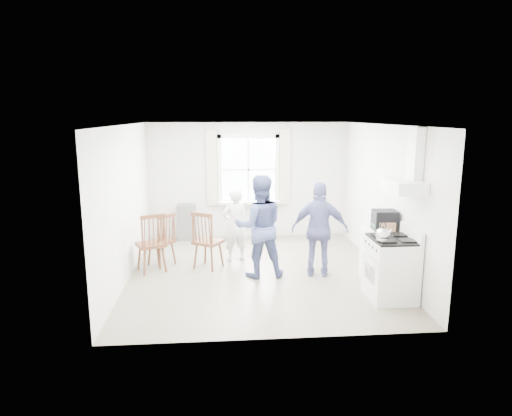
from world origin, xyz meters
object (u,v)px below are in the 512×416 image
at_px(low_cabinet, 379,256).
at_px(windsor_chair_b, 205,234).
at_px(windsor_chair_a, 152,237).
at_px(windsor_chair_c, 164,234).
at_px(person_left, 235,225).
at_px(stereo_stack, 385,220).
at_px(person_right, 320,230).
at_px(gas_stove, 391,268).
at_px(person_mid, 259,226).

bearing_deg(low_cabinet, windsor_chair_b, 163.32).
relative_size(windsor_chair_a, windsor_chair_c, 1.09).
height_order(low_cabinet, windsor_chair_c, windsor_chair_c).
relative_size(windsor_chair_b, person_left, 0.76).
distance_m(stereo_stack, person_left, 2.79).
relative_size(windsor_chair_c, person_right, 0.60).
bearing_deg(low_cabinet, person_right, 157.60).
distance_m(person_left, person_right, 1.72).
distance_m(low_cabinet, person_right, 1.08).
xyz_separation_m(stereo_stack, person_right, (-0.99, 0.40, -0.24)).
height_order(windsor_chair_c, person_left, person_left).
height_order(low_cabinet, windsor_chair_a, windsor_chair_a).
distance_m(stereo_stack, windsor_chair_a, 3.97).
xyz_separation_m(gas_stove, stereo_stack, (0.12, 0.68, 0.58)).
height_order(gas_stove, windsor_chair_a, gas_stove).
bearing_deg(windsor_chair_c, person_mid, -21.62).
relative_size(stereo_stack, windsor_chair_a, 0.36).
bearing_deg(person_mid, gas_stove, 144.68).
bearing_deg(person_mid, low_cabinet, 162.95).
bearing_deg(windsor_chair_a, windsor_chair_c, 66.67).
xyz_separation_m(gas_stove, windsor_chair_c, (-3.60, 1.82, 0.12)).
xyz_separation_m(person_left, person_right, (1.42, -0.95, 0.12)).
bearing_deg(stereo_stack, gas_stove, -99.80).
xyz_separation_m(low_cabinet, person_right, (-0.94, 0.39, 0.38)).
distance_m(gas_stove, low_cabinet, 0.70).
height_order(windsor_chair_a, person_left, person_left).
xyz_separation_m(windsor_chair_b, person_right, (1.99, -0.49, 0.17)).
bearing_deg(stereo_stack, person_mid, 166.91).
height_order(person_left, person_mid, person_mid).
xyz_separation_m(windsor_chair_c, person_mid, (1.69, -0.67, 0.28)).
bearing_deg(person_mid, windsor_chair_b, -28.20).
height_order(gas_stove, windsor_chair_c, gas_stove).
bearing_deg(windsor_chair_a, person_left, 21.94).
relative_size(gas_stove, windsor_chair_a, 1.03).
bearing_deg(person_left, low_cabinet, 133.13).
bearing_deg(gas_stove, stereo_stack, 80.20).
relative_size(low_cabinet, windsor_chair_c, 0.90).
bearing_deg(person_left, windsor_chair_a, 4.64).
relative_size(gas_stove, person_mid, 0.63).
bearing_deg(gas_stove, person_left, 138.33).
height_order(stereo_stack, person_left, person_left).
xyz_separation_m(windsor_chair_a, windsor_chair_c, (0.16, 0.37, -0.06)).
bearing_deg(low_cabinet, stereo_stack, -20.75).
height_order(windsor_chair_a, windsor_chair_c, windsor_chair_a).
xyz_separation_m(windsor_chair_a, windsor_chair_b, (0.90, 0.13, -0.01)).
bearing_deg(gas_stove, person_mid, 148.83).
bearing_deg(windsor_chair_c, person_left, 9.41).
relative_size(stereo_stack, person_mid, 0.22).
distance_m(person_mid, person_right, 1.04).
height_order(gas_stove, person_right, person_right).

